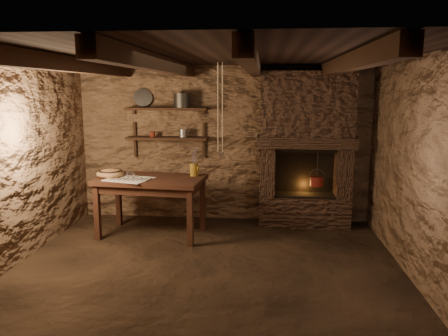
# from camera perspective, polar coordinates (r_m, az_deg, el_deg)

# --- Properties ---
(floor) EXTENTS (4.50, 4.50, 0.00)m
(floor) POSITION_cam_1_polar(r_m,az_deg,el_deg) (5.20, -2.23, -12.88)
(floor) COLOR black
(floor) RESTS_ON ground
(back_wall) EXTENTS (4.50, 0.04, 2.40)m
(back_wall) POSITION_cam_1_polar(r_m,az_deg,el_deg) (6.82, -0.10, 3.15)
(back_wall) COLOR brown
(back_wall) RESTS_ON floor
(front_wall) EXTENTS (4.50, 0.04, 2.40)m
(front_wall) POSITION_cam_1_polar(r_m,az_deg,el_deg) (2.94, -7.54, -6.50)
(front_wall) COLOR brown
(front_wall) RESTS_ON floor
(left_wall) EXTENTS (0.04, 4.00, 2.40)m
(left_wall) POSITION_cam_1_polar(r_m,az_deg,el_deg) (5.62, -25.73, 0.60)
(left_wall) COLOR brown
(left_wall) RESTS_ON floor
(right_wall) EXTENTS (0.04, 4.00, 2.40)m
(right_wall) POSITION_cam_1_polar(r_m,az_deg,el_deg) (5.08, 23.73, -0.18)
(right_wall) COLOR brown
(right_wall) RESTS_ON floor
(ceiling) EXTENTS (4.50, 4.00, 0.04)m
(ceiling) POSITION_cam_1_polar(r_m,az_deg,el_deg) (4.80, -2.43, 14.52)
(ceiling) COLOR black
(ceiling) RESTS_ON back_wall
(beam_far_left) EXTENTS (0.14, 3.95, 0.16)m
(beam_far_left) POSITION_cam_1_polar(r_m,az_deg,el_deg) (5.21, -19.43, 12.63)
(beam_far_left) COLOR black
(beam_far_left) RESTS_ON ceiling
(beam_mid_left) EXTENTS (0.14, 3.95, 0.16)m
(beam_mid_left) POSITION_cam_1_polar(r_m,az_deg,el_deg) (4.88, -8.41, 13.28)
(beam_mid_left) COLOR black
(beam_mid_left) RESTS_ON ceiling
(beam_mid_right) EXTENTS (0.14, 3.95, 0.16)m
(beam_mid_right) POSITION_cam_1_polar(r_m,az_deg,el_deg) (4.75, 3.73, 13.46)
(beam_mid_right) COLOR black
(beam_mid_right) RESTS_ON ceiling
(beam_far_right) EXTENTS (0.14, 3.95, 0.16)m
(beam_far_right) POSITION_cam_1_polar(r_m,az_deg,el_deg) (4.83, 16.01, 13.04)
(beam_far_right) COLOR black
(beam_far_right) RESTS_ON ceiling
(shelf_lower) EXTENTS (1.25, 0.30, 0.04)m
(shelf_lower) POSITION_cam_1_polar(r_m,az_deg,el_deg) (6.79, -7.40, 3.88)
(shelf_lower) COLOR black
(shelf_lower) RESTS_ON back_wall
(shelf_upper) EXTENTS (1.25, 0.30, 0.04)m
(shelf_upper) POSITION_cam_1_polar(r_m,az_deg,el_deg) (6.75, -7.49, 7.68)
(shelf_upper) COLOR black
(shelf_upper) RESTS_ON back_wall
(hearth) EXTENTS (1.43, 0.51, 2.30)m
(hearth) POSITION_cam_1_polar(r_m,az_deg,el_deg) (6.59, 10.61, 2.96)
(hearth) COLOR #34221A
(hearth) RESTS_ON floor
(work_table) EXTENTS (1.53, 0.97, 0.83)m
(work_table) POSITION_cam_1_polar(r_m,az_deg,el_deg) (6.24, -9.44, -4.69)
(work_table) COLOR black
(work_table) RESTS_ON floor
(linen_cloth) EXTENTS (0.69, 0.62, 0.01)m
(linen_cloth) POSITION_cam_1_polar(r_m,az_deg,el_deg) (6.09, -12.30, -1.42)
(linen_cloth) COLOR silver
(linen_cloth) RESTS_ON work_table
(pewter_cutlery_row) EXTENTS (0.52, 0.32, 0.01)m
(pewter_cutlery_row) POSITION_cam_1_polar(r_m,az_deg,el_deg) (6.07, -12.35, -1.36)
(pewter_cutlery_row) COLOR gray
(pewter_cutlery_row) RESTS_ON linen_cloth
(drinking_glasses) EXTENTS (0.19, 0.06, 0.07)m
(drinking_glasses) POSITION_cam_1_polar(r_m,az_deg,el_deg) (6.18, -11.83, -0.84)
(drinking_glasses) COLOR white
(drinking_glasses) RESTS_ON linen_cloth
(stoneware_jug) EXTENTS (0.13, 0.13, 0.41)m
(stoneware_jug) POSITION_cam_1_polar(r_m,az_deg,el_deg) (6.18, -3.93, 0.57)
(stoneware_jug) COLOR #A0781F
(stoneware_jug) RESTS_ON work_table
(wooden_bowl) EXTENTS (0.39, 0.39, 0.13)m
(wooden_bowl) POSITION_cam_1_polar(r_m,az_deg,el_deg) (6.32, -14.63, -0.71)
(wooden_bowl) COLOR #92633F
(wooden_bowl) RESTS_ON work_table
(iron_stockpot) EXTENTS (0.30, 0.30, 0.20)m
(iron_stockpot) POSITION_cam_1_polar(r_m,az_deg,el_deg) (6.70, -5.43, 8.71)
(iron_stockpot) COLOR #2D2B28
(iron_stockpot) RESTS_ON shelf_upper
(tin_pan) EXTENTS (0.31, 0.20, 0.29)m
(tin_pan) POSITION_cam_1_polar(r_m,az_deg,el_deg) (6.94, -10.54, 9.02)
(tin_pan) COLOR gray
(tin_pan) RESTS_ON shelf_upper
(small_kettle) EXTENTS (0.19, 0.15, 0.19)m
(small_kettle) POSITION_cam_1_polar(r_m,az_deg,el_deg) (6.73, -5.33, 4.56)
(small_kettle) COLOR gray
(small_kettle) RESTS_ON shelf_lower
(rusty_tin) EXTENTS (0.09, 0.09, 0.08)m
(rusty_tin) POSITION_cam_1_polar(r_m,az_deg,el_deg) (6.84, -9.32, 4.39)
(rusty_tin) COLOR #5A1A12
(rusty_tin) RESTS_ON shelf_lower
(red_pot) EXTENTS (0.25, 0.25, 0.54)m
(red_pot) POSITION_cam_1_polar(r_m,az_deg,el_deg) (6.65, 12.04, -1.63)
(red_pot) COLOR maroon
(red_pot) RESTS_ON hearth
(hanging_ropes) EXTENTS (0.08, 0.08, 1.20)m
(hanging_ropes) POSITION_cam_1_polar(r_m,az_deg,el_deg) (5.83, -0.50, 7.86)
(hanging_ropes) COLOR beige
(hanging_ropes) RESTS_ON ceiling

